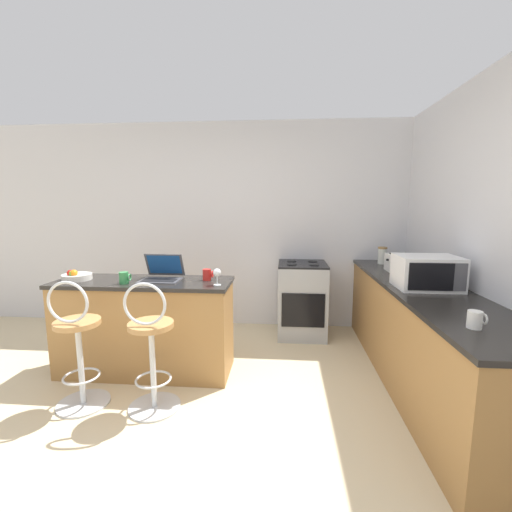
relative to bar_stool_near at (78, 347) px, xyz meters
The scene contains 16 objects.
ground_plane 1.03m from the bar_stool_near, 22.35° to the right, with size 20.00×20.00×0.00m, color beige.
wall_back 2.32m from the bar_stool_near, 67.38° to the left, with size 12.00×0.06×2.60m.
breakfast_bar 0.67m from the bar_stool_near, 63.92° to the left, with size 1.62×0.55×0.89m.
counter_right 2.84m from the bar_stool_near, 11.52° to the left, with size 0.65×2.85×0.89m.
bar_stool_near is the anchor object (origin of this frame).
bar_stool_far 0.58m from the bar_stool_near, ahead, with size 0.40×0.40×1.03m.
laptop 0.92m from the bar_stool_near, 55.15° to the left, with size 0.36×0.32×0.24m.
microwave 2.87m from the bar_stool_near, 10.38° to the left, with size 0.48×0.39×0.27m.
toaster 3.04m from the bar_stool_near, 23.73° to the left, with size 0.20×0.30×0.18m.
stove_range 2.45m from the bar_stool_near, 42.57° to the left, with size 0.57×0.61×0.89m.
wine_glass_short 1.22m from the bar_stool_near, 24.99° to the left, with size 0.07×0.07×0.15m.
mug_red 1.19m from the bar_stool_near, 36.94° to the left, with size 0.10×0.08×0.10m.
mug_white 2.74m from the bar_stool_near, ahead, with size 0.10×0.08×0.10m.
fruit_bowl 0.78m from the bar_stool_near, 120.48° to the left, with size 0.26×0.26×0.11m.
mug_green 0.67m from the bar_stool_near, 68.92° to the left, with size 0.10×0.08×0.10m.
storage_jar 3.26m from the bar_stool_near, 31.80° to the left, with size 0.10×0.10×0.20m.
Camera 1 is at (0.75, -2.04, 1.58)m, focal length 24.00 mm.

